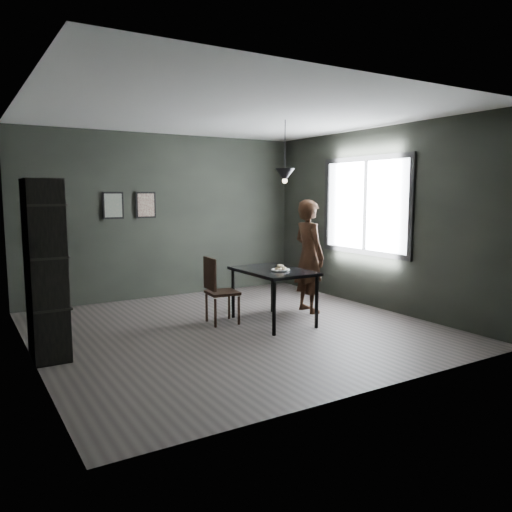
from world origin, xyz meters
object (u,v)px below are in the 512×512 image
wood_chair (217,286)px  woman (309,256)px  white_plate (280,270)px  cafe_table (273,275)px  shelf_unit (46,270)px  pendant_lamp (285,175)px

wood_chair → woman: bearing=2.9°
white_plate → woman: bearing=27.6°
cafe_table → white_plate: size_ratio=5.22×
white_plate → shelf_unit: (-2.94, 0.19, 0.22)m
white_plate → shelf_unit: bearing=176.3°
pendant_lamp → wood_chair: bearing=164.9°
white_plate → wood_chair: wood_chair is taller
woman → shelf_unit: size_ratio=0.87×
white_plate → wood_chair: (-0.72, 0.50, -0.23)m
cafe_table → wood_chair: (-0.70, 0.36, -0.14)m
white_plate → pendant_lamp: (0.23, 0.24, 1.29)m
white_plate → pendant_lamp: pendant_lamp is taller
woman → wood_chair: (-1.53, 0.08, -0.32)m
cafe_table → pendant_lamp: 1.41m
woman → shelf_unit: 3.76m
wood_chair → pendant_lamp: bearing=-9.4°
pendant_lamp → white_plate: bearing=-133.1°
woman → cafe_table: bearing=111.5°
woman → shelf_unit: (-3.75, -0.23, 0.12)m
wood_chair → pendant_lamp: pendant_lamp is taller
shelf_unit → pendant_lamp: bearing=1.8°
cafe_table → white_plate: white_plate is taller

